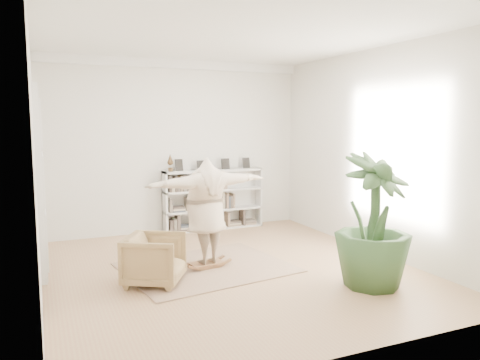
% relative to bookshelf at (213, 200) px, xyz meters
% --- Properties ---
extents(floor, '(6.00, 6.00, 0.00)m').
position_rel_bookshelf_xyz_m(floor, '(-0.74, -2.82, -0.64)').
color(floor, '#AA7C57').
rests_on(floor, ground).
extents(room_shell, '(6.00, 6.00, 6.00)m').
position_rel_bookshelf_xyz_m(room_shell, '(-0.74, 0.12, 2.87)').
color(room_shell, silver).
rests_on(room_shell, floor).
extents(doors, '(0.09, 1.78, 2.92)m').
position_rel_bookshelf_xyz_m(doors, '(-3.45, -1.52, 0.76)').
color(doors, white).
rests_on(doors, floor).
extents(bookshelf, '(2.20, 0.35, 1.64)m').
position_rel_bookshelf_xyz_m(bookshelf, '(0.00, 0.00, 0.00)').
color(bookshelf, silver).
rests_on(bookshelf, floor).
extents(armchair, '(1.08, 1.07, 0.72)m').
position_rel_bookshelf_xyz_m(armchair, '(-1.99, -2.99, -0.27)').
color(armchair, tan).
rests_on(armchair, floor).
extents(rug, '(2.76, 2.34, 0.02)m').
position_rel_bookshelf_xyz_m(rug, '(-1.07, -2.58, -0.63)').
color(rug, tan).
rests_on(rug, floor).
extents(rocker_board, '(0.56, 0.39, 0.11)m').
position_rel_bookshelf_xyz_m(rocker_board, '(-1.07, -2.58, -0.57)').
color(rocker_board, brown).
rests_on(rocker_board, rug).
extents(person, '(2.12, 0.85, 1.68)m').
position_rel_bookshelf_xyz_m(person, '(-1.07, -2.58, 0.34)').
color(person, beige).
rests_on(person, rocker_board).
extents(houseplant, '(1.32, 1.32, 1.89)m').
position_rel_bookshelf_xyz_m(houseplant, '(0.80, -4.31, 0.31)').
color(houseplant, '#2F4F27').
rests_on(houseplant, floor).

